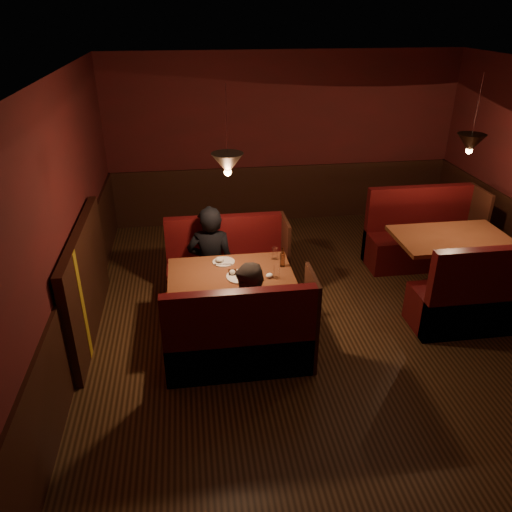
{
  "coord_description": "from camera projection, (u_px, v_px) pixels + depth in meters",
  "views": [
    {
      "loc": [
        -1.67,
        -4.88,
        3.53
      ],
      "look_at": [
        -0.95,
        0.18,
        0.95
      ],
      "focal_mm": 35.0,
      "sensor_mm": 36.0,
      "label": 1
    }
  ],
  "objects": [
    {
      "name": "second_table",
      "position": [
        449.0,
        251.0,
        6.6
      ],
      "size": [
        1.47,
        0.94,
        0.83
      ],
      "color": "brown",
      "rests_on": "ground"
    },
    {
      "name": "room",
      "position": [
        317.0,
        250.0,
        5.64
      ],
      "size": [
        6.02,
        7.02,
        2.92
      ],
      "color": "black",
      "rests_on": "ground"
    },
    {
      "name": "second_bench_near",
      "position": [
        484.0,
        301.0,
        5.94
      ],
      "size": [
        1.63,
        0.61,
        1.16
      ],
      "color": "#570C0A",
      "rests_on": "ground"
    },
    {
      "name": "main_bench_far",
      "position": [
        228.0,
        271.0,
        6.68
      ],
      "size": [
        1.58,
        0.56,
        1.08
      ],
      "color": "#570C0A",
      "rests_on": "ground"
    },
    {
      "name": "diner_a",
      "position": [
        210.0,
        242.0,
        6.32
      ],
      "size": [
        0.65,
        0.47,
        1.67
      ],
      "primitive_type": "imported",
      "rotation": [
        0.0,
        0.0,
        3.02
      ],
      "color": "black",
      "rests_on": "ground"
    },
    {
      "name": "main_bench_near",
      "position": [
        242.0,
        344.0,
        5.25
      ],
      "size": [
        1.58,
        0.56,
        1.08
      ],
      "color": "#570C0A",
      "rests_on": "ground"
    },
    {
      "name": "diner_b",
      "position": [
        253.0,
        298.0,
        5.31
      ],
      "size": [
        0.88,
        0.79,
        1.47
      ],
      "primitive_type": "imported",
      "rotation": [
        0.0,
        0.0,
        -0.4
      ],
      "color": "#362D29",
      "rests_on": "ground"
    },
    {
      "name": "second_bench_far",
      "position": [
        421.0,
        240.0,
        7.49
      ],
      "size": [
        1.63,
        0.61,
        1.16
      ],
      "color": "#570C0A",
      "rests_on": "ground"
    },
    {
      "name": "main_table",
      "position": [
        232.0,
        285.0,
        5.85
      ],
      "size": [
        1.43,
        0.87,
        1.0
      ],
      "color": "brown",
      "rests_on": "ground"
    }
  ]
}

